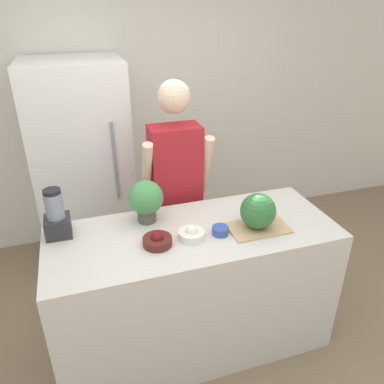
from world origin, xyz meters
name	(u,v)px	position (x,y,z in m)	size (l,w,h in m)	color
ground_plane	(211,380)	(0.00, 0.00, 0.00)	(14.00, 14.00, 0.00)	#7F6B51
wall_back	(139,106)	(0.00, 2.04, 1.30)	(8.00, 0.06, 2.60)	silver
counter_island	(194,289)	(0.00, 0.36, 0.46)	(1.79, 0.71, 0.92)	beige
refrigerator	(84,168)	(-0.58, 1.63, 0.90)	(0.78, 0.75, 1.80)	white
person	(176,193)	(0.04, 0.92, 0.91)	(0.50, 0.27, 1.73)	gray
cutting_board	(258,228)	(0.39, 0.26, 0.93)	(0.37, 0.23, 0.01)	tan
watermelon	(258,211)	(0.38, 0.26, 1.05)	(0.22, 0.22, 0.22)	#2D6B33
bowl_cherries	(157,240)	(-0.25, 0.28, 0.95)	(0.17, 0.17, 0.09)	#511E19
bowl_cream	(192,234)	(-0.04, 0.28, 0.96)	(0.16, 0.16, 0.09)	white
bowl_small_blue	(220,231)	(0.14, 0.27, 0.95)	(0.10, 0.10, 0.05)	#334C9E
blender	(56,217)	(-0.79, 0.56, 1.05)	(0.15, 0.15, 0.31)	#28282D
potted_plant	(146,199)	(-0.25, 0.56, 1.08)	(0.22, 0.22, 0.28)	#514C47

